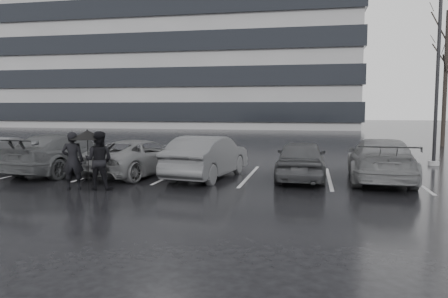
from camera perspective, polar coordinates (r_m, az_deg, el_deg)
name	(u,v)px	position (r m, az deg, el deg)	size (l,w,h in m)	color
ground	(219,188)	(13.49, -0.68, -5.05)	(160.00, 160.00, 0.00)	black
office_building	(139,26)	(66.88, -10.99, 15.53)	(61.00, 26.00, 29.00)	gray
car_main	(301,160)	(15.07, 10.02, -1.37)	(1.64, 4.07, 1.39)	black
car_west_a	(207,157)	(15.26, -2.18, -1.03)	(1.56, 4.49, 1.48)	#2B2B2D
car_west_b	(140,157)	(16.28, -10.88, -1.05)	(2.15, 4.65, 1.29)	#464749
car_west_c	(66,153)	(17.49, -19.90, -0.52)	(2.08, 5.12, 1.48)	black
car_west_d	(5,154)	(19.06, -26.72, -0.57)	(1.39, 3.99, 1.32)	#2B2B2D
car_east	(380,160)	(15.43, 19.74, -1.34)	(2.02, 4.97, 1.44)	#464749
pedestrian_left	(73,160)	(13.87, -19.15, -1.42)	(0.64, 0.42, 1.74)	black
pedestrian_right	(99,160)	(13.61, -16.04, -1.44)	(0.85, 0.66, 1.75)	black
umbrella	(87,135)	(13.77, -17.41, 1.79)	(1.06, 1.06, 1.80)	black
lamp_post	(437,76)	(20.63, 26.11, 8.61)	(0.45, 0.45, 8.30)	gray
stall_stripes	(212,175)	(16.07, -1.62, -3.36)	(19.72, 5.00, 0.00)	#B3B3B6
tree_north	(445,79)	(31.14, 26.95, 8.13)	(0.26, 0.26, 8.50)	black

